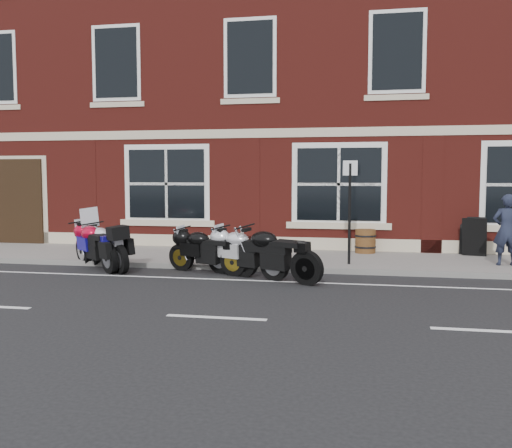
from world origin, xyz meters
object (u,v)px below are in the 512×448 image
(a_board_sign, at_px, (473,236))
(barrel_planter, at_px, (365,241))
(moto_naked_black, at_px, (273,252))
(moto_sport_black, at_px, (206,249))
(parking_sign, at_px, (350,205))
(moto_touring_silver, at_px, (106,244))
(moto_sport_red, at_px, (96,244))
(moto_sport_silver, at_px, (245,251))
(pedestrian_left, at_px, (506,230))

(a_board_sign, xyz_separation_m, barrel_planter, (-2.76, -0.00, -0.18))
(moto_naked_black, bearing_deg, moto_sport_black, 94.31)
(moto_naked_black, distance_m, a_board_sign, 6.08)
(moto_sport_black, bearing_deg, a_board_sign, -43.03)
(moto_naked_black, bearing_deg, parking_sign, -14.45)
(moto_touring_silver, relative_size, parking_sign, 0.71)
(moto_sport_red, bearing_deg, parking_sign, -37.85)
(moto_sport_silver, relative_size, pedestrian_left, 1.21)
(moto_touring_silver, height_order, parking_sign, parking_sign)
(moto_sport_silver, xyz_separation_m, moto_naked_black, (0.67, -0.34, 0.03))
(pedestrian_left, distance_m, a_board_sign, 1.68)
(moto_sport_red, relative_size, parking_sign, 0.73)
(moto_naked_black, relative_size, a_board_sign, 2.14)
(moto_touring_silver, relative_size, a_board_sign, 1.73)
(moto_touring_silver, bearing_deg, parking_sign, -38.26)
(moto_sport_silver, xyz_separation_m, a_board_sign, (5.33, 3.55, 0.06))
(moto_sport_black, bearing_deg, pedestrian_left, -56.46)
(moto_touring_silver, height_order, moto_sport_silver, moto_touring_silver)
(moto_sport_silver, bearing_deg, moto_touring_silver, 110.93)
(a_board_sign, distance_m, parking_sign, 3.88)
(pedestrian_left, xyz_separation_m, parking_sign, (-3.58, -0.50, 0.57))
(moto_sport_red, bearing_deg, pedestrian_left, -38.73)
(barrel_planter, bearing_deg, moto_sport_silver, -125.83)
(moto_sport_red, xyz_separation_m, parking_sign, (5.89, 1.08, 0.94))
(moto_sport_silver, height_order, a_board_sign, a_board_sign)
(pedestrian_left, relative_size, barrel_planter, 2.61)
(a_board_sign, bearing_deg, moto_sport_black, -137.61)
(moto_touring_silver, bearing_deg, barrel_planter, -21.31)
(moto_sport_red, height_order, a_board_sign, a_board_sign)
(moto_sport_black, distance_m, moto_sport_silver, 1.02)
(moto_touring_silver, height_order, moto_naked_black, moto_touring_silver)
(pedestrian_left, bearing_deg, a_board_sign, -77.88)
(moto_sport_red, bearing_deg, moto_touring_silver, -49.07)
(parking_sign, bearing_deg, pedestrian_left, -7.89)
(moto_touring_silver, bearing_deg, moto_sport_black, -51.00)
(pedestrian_left, bearing_deg, parking_sign, 4.45)
(moto_touring_silver, xyz_separation_m, parking_sign, (5.64, 1.08, 0.94))
(barrel_planter, bearing_deg, a_board_sign, 0.04)
(pedestrian_left, bearing_deg, moto_naked_black, 20.78)
(moto_naked_black, distance_m, barrel_planter, 4.34)
(moto_naked_black, bearing_deg, pedestrian_left, -39.95)
(moto_sport_red, distance_m, moto_sport_silver, 3.72)
(moto_sport_silver, bearing_deg, parking_sign, -29.05)
(moto_sport_black, height_order, moto_naked_black, moto_naked_black)
(moto_sport_black, xyz_separation_m, barrel_planter, (3.54, 3.25, -0.10))
(pedestrian_left, bearing_deg, moto_touring_silver, 6.18)
(moto_naked_black, bearing_deg, moto_touring_silver, 105.70)
(moto_naked_black, bearing_deg, barrel_planter, -0.27)
(moto_sport_red, distance_m, moto_sport_black, 2.72)
(moto_sport_black, relative_size, barrel_planter, 3.15)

